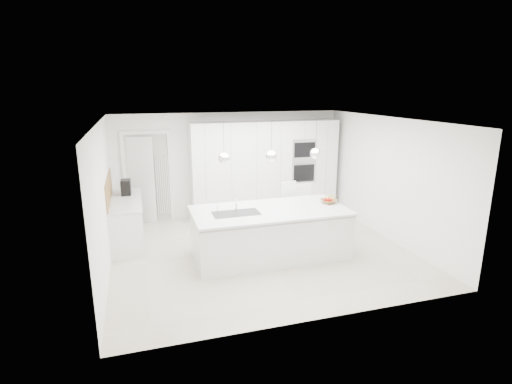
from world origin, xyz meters
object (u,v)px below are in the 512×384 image
object	(u,v)px
island_base	(271,234)
espresso_machine	(126,187)
bar_stool_right	(305,210)
bar_stool_left	(291,211)
fruit_bowl	(329,201)

from	to	relation	value
island_base	espresso_machine	size ratio (longest dim) A/B	8.87
espresso_machine	bar_stool_right	size ratio (longest dim) A/B	0.30
bar_stool_left	bar_stool_right	distance (m)	0.44
espresso_machine	bar_stool_left	world-z (taller)	espresso_machine
island_base	bar_stool_left	size ratio (longest dim) A/B	2.41
bar_stool_left	fruit_bowl	bearing A→B (deg)	-70.09
espresso_machine	bar_stool_left	size ratio (longest dim) A/B	0.27
fruit_bowl	bar_stool_right	distance (m)	0.93
bar_stool_left	island_base	bearing A→B (deg)	-149.38
bar_stool_left	espresso_machine	bearing A→B (deg)	143.40
island_base	fruit_bowl	bearing A→B (deg)	5.31
island_base	espresso_machine	world-z (taller)	espresso_machine
fruit_bowl	espresso_machine	bearing A→B (deg)	154.39
fruit_bowl	bar_stool_right	xyz separation A→B (m)	(-0.11, 0.83, -0.40)
island_base	bar_stool_right	world-z (taller)	bar_stool_right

